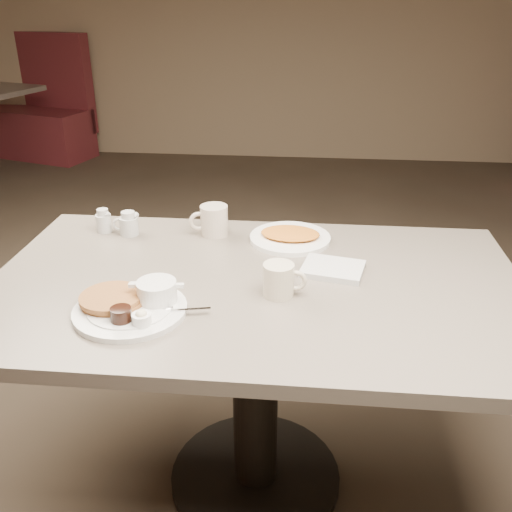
# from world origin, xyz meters

# --- Properties ---
(room) EXTENTS (7.04, 8.04, 2.84)m
(room) POSITION_xyz_m (0.00, 0.00, 1.40)
(room) COLOR #4C3F33
(room) RESTS_ON ground
(diner_table) EXTENTS (1.50, 0.90, 0.75)m
(diner_table) POSITION_xyz_m (0.00, 0.00, 0.58)
(diner_table) COLOR slate
(diner_table) RESTS_ON ground
(main_plate) EXTENTS (0.36, 0.31, 0.07)m
(main_plate) POSITION_xyz_m (-0.29, -0.19, 0.77)
(main_plate) COLOR white
(main_plate) RESTS_ON diner_table
(coffee_mug_near) EXTENTS (0.12, 0.08, 0.09)m
(coffee_mug_near) POSITION_xyz_m (0.07, -0.07, 0.80)
(coffee_mug_near) COLOR beige
(coffee_mug_near) RESTS_ON diner_table
(napkin) EXTENTS (0.20, 0.17, 0.02)m
(napkin) POSITION_xyz_m (0.22, 0.08, 0.76)
(napkin) COLOR silver
(napkin) RESTS_ON diner_table
(coffee_mug_far) EXTENTS (0.14, 0.11, 0.10)m
(coffee_mug_far) POSITION_xyz_m (-0.17, 0.32, 0.80)
(coffee_mug_far) COLOR beige
(coffee_mug_far) RESTS_ON diner_table
(creamer_left) EXTENTS (0.09, 0.08, 0.08)m
(creamer_left) POSITION_xyz_m (-0.45, 0.29, 0.79)
(creamer_left) COLOR beige
(creamer_left) RESTS_ON diner_table
(creamer_right) EXTENTS (0.07, 0.06, 0.08)m
(creamer_right) POSITION_xyz_m (-0.54, 0.31, 0.79)
(creamer_right) COLOR beige
(creamer_right) RESTS_ON diner_table
(hash_plate) EXTENTS (0.28, 0.28, 0.04)m
(hash_plate) POSITION_xyz_m (0.08, 0.30, 0.76)
(hash_plate) COLOR white
(hash_plate) RESTS_ON diner_table
(booth_back_left) EXTENTS (1.58, 1.72, 1.12)m
(booth_back_left) POSITION_xyz_m (-2.57, 3.80, 0.41)
(booth_back_left) COLOR maroon
(booth_back_left) RESTS_ON ground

